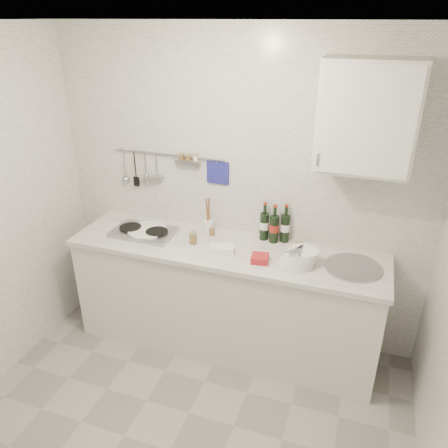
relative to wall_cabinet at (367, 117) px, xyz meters
name	(u,v)px	position (x,y,z in m)	size (l,w,h in m)	color
ceiling	(136,22)	(-0.90, -1.22, 0.55)	(3.00, 3.00, 0.00)	silver
back_wall	(237,193)	(-0.90, 0.18, -0.70)	(3.00, 0.02, 2.50)	silver
counter	(226,300)	(-0.89, -0.12, -1.52)	(2.44, 0.64, 0.96)	silver
wall_rail	(166,166)	(-1.50, 0.15, -0.52)	(0.98, 0.09, 0.34)	#93969B
wall_cabinet	(367,117)	(0.00, 0.00, 0.00)	(0.60, 0.38, 0.70)	silver
plate_stack_hob	(146,232)	(-1.58, -0.12, -1.01)	(0.34, 0.33, 0.04)	#4B5DAB
plate_stack_sink	(300,257)	(-0.32, -0.18, -0.98)	(0.28, 0.26, 0.12)	white
wine_bottles	(275,223)	(-0.57, 0.11, -0.87)	(0.24, 0.11, 0.31)	black
butter_dish	(222,249)	(-0.90, -0.21, -1.00)	(0.18, 0.09, 0.06)	white
strawberry_punnet	(260,259)	(-0.59, -0.24, -1.00)	(0.12, 0.12, 0.05)	red
utensil_crock	(208,225)	(-1.10, 0.05, -0.95)	(0.08, 0.08, 0.32)	white
jar_a	(211,230)	(-1.07, 0.04, -0.99)	(0.06, 0.06, 0.08)	brown
jar_b	(299,245)	(-0.36, 0.01, -0.99)	(0.06, 0.06, 0.09)	brown
jar_c	(307,253)	(-0.28, -0.07, -0.99)	(0.06, 0.06, 0.07)	brown
jar_d	(193,238)	(-1.16, -0.14, -0.98)	(0.06, 0.06, 0.10)	brown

